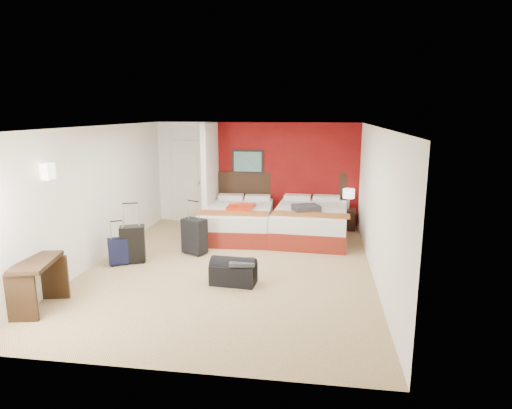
% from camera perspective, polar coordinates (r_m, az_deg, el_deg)
% --- Properties ---
extents(ground, '(6.50, 6.50, 0.00)m').
position_cam_1_polar(ground, '(7.95, -3.39, -8.20)').
color(ground, tan).
rests_on(ground, ground).
extents(room_walls, '(5.02, 6.52, 2.50)m').
position_cam_1_polar(room_walls, '(9.32, -10.21, 2.66)').
color(room_walls, white).
rests_on(room_walls, ground).
extents(red_accent_panel, '(3.50, 0.04, 2.50)m').
position_cam_1_polar(red_accent_panel, '(10.66, 4.01, 3.96)').
color(red_accent_panel, maroon).
rests_on(red_accent_panel, ground).
extents(partition_wall, '(0.12, 1.20, 2.50)m').
position_cam_1_polar(partition_wall, '(10.33, -6.00, 3.67)').
color(partition_wall, silver).
rests_on(partition_wall, ground).
extents(entry_door, '(0.82, 0.06, 2.05)m').
position_cam_1_polar(entry_door, '(11.13, -8.98, 3.02)').
color(entry_door, silver).
rests_on(entry_door, ground).
extents(bed_left, '(1.62, 2.23, 0.64)m').
position_cam_1_polar(bed_left, '(9.86, -2.37, -2.19)').
color(bed_left, white).
rests_on(bed_left, ground).
extents(bed_right, '(1.69, 2.32, 0.67)m').
position_cam_1_polar(bed_right, '(9.72, 7.17, -2.40)').
color(bed_right, silver).
rests_on(bed_right, ground).
extents(red_suitcase_open, '(0.56, 0.76, 0.09)m').
position_cam_1_polar(red_suitcase_open, '(9.66, -1.92, -0.23)').
color(red_suitcase_open, '#B92A0F').
rests_on(red_suitcase_open, bed_left).
extents(jacket_bundle, '(0.66, 0.60, 0.13)m').
position_cam_1_polar(jacket_bundle, '(9.34, 6.58, -0.46)').
color(jacket_bundle, '#38383D').
rests_on(jacket_bundle, bed_right).
extents(nightstand, '(0.36, 0.36, 0.49)m').
position_cam_1_polar(nightstand, '(10.54, 11.91, -1.91)').
color(nightstand, black).
rests_on(nightstand, ground).
extents(table_lamp, '(0.36, 0.36, 0.48)m').
position_cam_1_polar(table_lamp, '(10.44, 12.02, 0.70)').
color(table_lamp, white).
rests_on(table_lamp, nightstand).
extents(suitcase_black, '(0.51, 0.41, 0.67)m').
position_cam_1_polar(suitcase_black, '(8.38, -15.84, -5.16)').
color(suitcase_black, black).
rests_on(suitcase_black, ground).
extents(suitcase_charcoal, '(0.53, 0.45, 0.67)m').
position_cam_1_polar(suitcase_charcoal, '(8.64, -8.06, -4.27)').
color(suitcase_charcoal, black).
rests_on(suitcase_charcoal, ground).
extents(suitcase_navy, '(0.40, 0.35, 0.47)m').
position_cam_1_polar(suitcase_navy, '(8.36, -17.61, -6.02)').
color(suitcase_navy, black).
rests_on(suitcase_navy, ground).
extents(duffel_bag, '(0.75, 0.44, 0.37)m').
position_cam_1_polar(duffel_bag, '(7.16, -2.97, -8.95)').
color(duffel_bag, black).
rests_on(duffel_bag, ground).
extents(jacket_draped, '(0.45, 0.40, 0.05)m').
position_cam_1_polar(jacket_draped, '(7.01, -1.86, -7.56)').
color(jacket_draped, '#343539').
rests_on(jacket_draped, duffel_bag).
extents(desk, '(0.61, 0.95, 0.73)m').
position_cam_1_polar(desk, '(6.92, -26.59, -9.42)').
color(desk, black).
rests_on(desk, ground).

